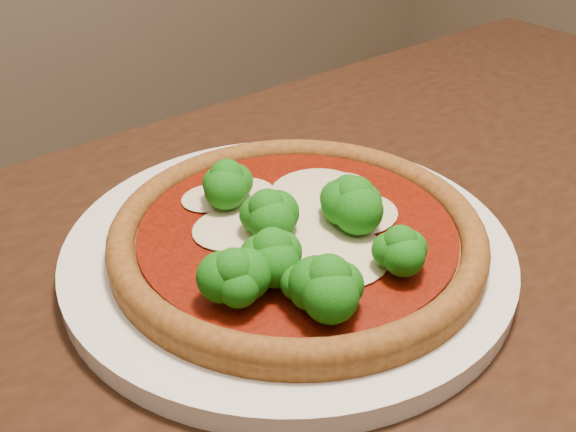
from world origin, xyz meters
TOP-DOWN VIEW (x-y plane):
  - dining_table at (0.04, 0.25)m, footprint 1.34×0.76m
  - plate at (-0.03, 0.31)m, footprint 0.35×0.35m
  - pizza at (-0.03, 0.29)m, footprint 0.29×0.29m

SIDE VIEW (x-z plane):
  - dining_table at x=0.04m, z-range 0.28..1.03m
  - plate at x=-0.03m, z-range 0.75..0.77m
  - pizza at x=-0.03m, z-range 0.75..0.82m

